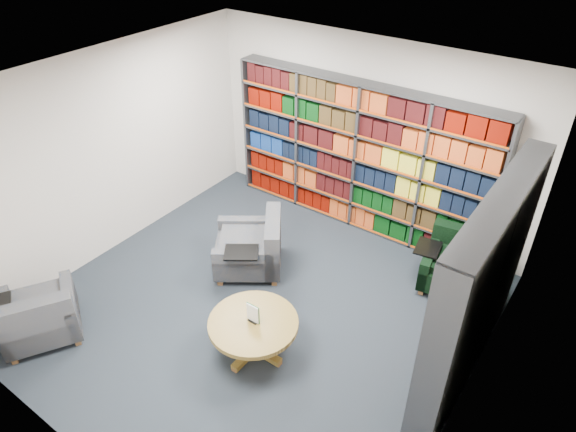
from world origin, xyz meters
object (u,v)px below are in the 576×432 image
Objects in this scene: chair_green_right at (456,265)px; coffee_table at (253,328)px; chair_teal_left at (255,249)px; chair_teal_front at (40,319)px.

chair_green_right is 1.01× the size of coffee_table.
chair_teal_left reaches higher than coffee_table.
chair_teal_front reaches higher than coffee_table.
chair_teal_left is at bearing 128.24° from coffee_table.
chair_green_right is at bearing 60.14° from coffee_table.
chair_teal_front is at bearing -116.19° from chair_teal_left.
coffee_table is (0.92, -1.17, 0.06)m from chair_teal_left.
chair_teal_front is 2.46m from coffee_table.
chair_teal_front reaches higher than chair_green_right.
chair_teal_left is at bearing -151.25° from chair_green_right.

